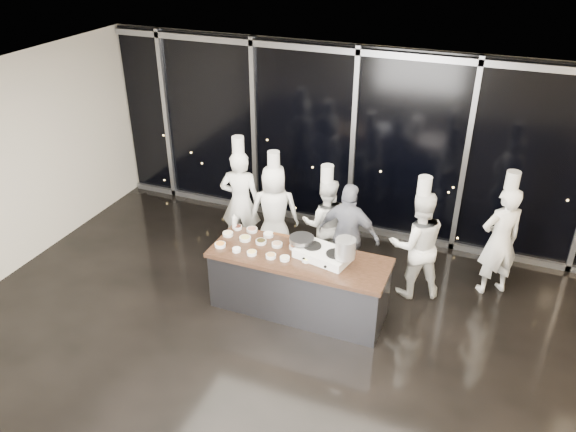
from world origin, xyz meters
name	(u,v)px	position (x,y,z in m)	size (l,w,h in m)	color
ground	(274,349)	(0.00, 0.00, 0.00)	(9.00, 9.00, 0.00)	black
room_shell	(286,198)	(0.18, 0.00, 2.25)	(9.02, 7.02, 3.21)	beige
window_wall	(354,143)	(0.00, 3.43, 1.60)	(8.90, 0.11, 3.20)	black
demo_counter	(299,283)	(0.00, 0.90, 0.45)	(2.46, 0.86, 0.90)	#3C3C41
stove	(323,254)	(0.32, 0.98, 0.96)	(0.80, 0.59, 0.14)	white
frying_pan	(301,239)	(-0.03, 1.07, 1.07)	(0.62, 0.41, 0.06)	gray
stock_pot	(345,248)	(0.64, 0.90, 1.17)	(0.27, 0.27, 0.27)	#B4B4B6
prep_bowls	(257,243)	(-0.65, 0.97, 0.93)	(1.41, 0.71, 0.05)	silver
squeeze_bottle	(234,221)	(-1.14, 1.24, 1.02)	(0.07, 0.07, 0.25)	silver
chef_far_left	(241,201)	(-1.44, 2.05, 0.90)	(0.73, 0.57, 2.00)	white
chef_left	(274,211)	(-0.87, 2.09, 0.81)	(0.91, 0.75, 1.83)	white
chef_center	(325,223)	(-0.03, 2.13, 0.76)	(0.87, 0.78, 1.72)	white
guest	(349,235)	(0.43, 1.83, 0.81)	(0.98, 0.49, 1.62)	#131934
chef_right	(417,244)	(1.41, 1.91, 0.84)	(0.99, 0.91, 1.88)	white
chef_side	(500,240)	(2.50, 2.40, 0.87)	(0.75, 0.69, 1.94)	white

